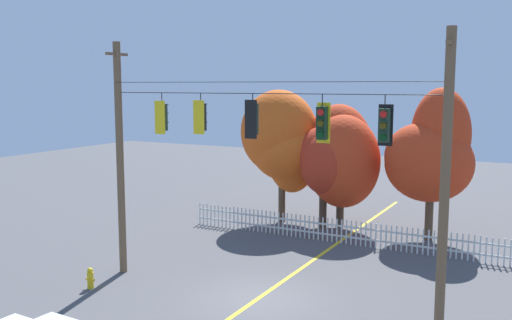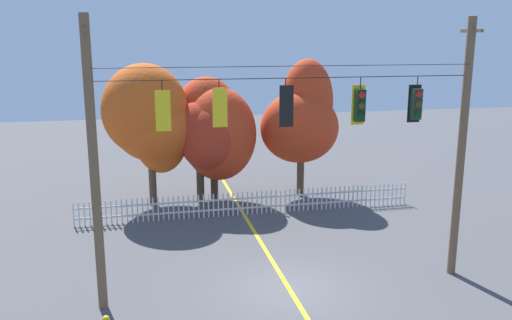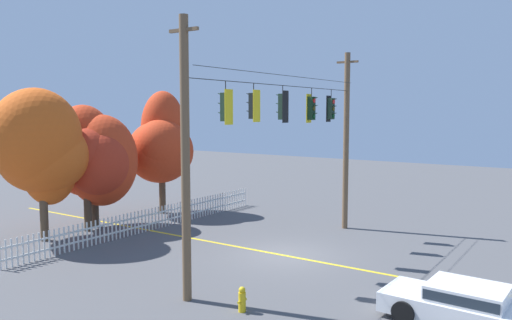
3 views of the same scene
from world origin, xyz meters
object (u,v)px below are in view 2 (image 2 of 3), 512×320
Objects in this scene: autumn_maple_near_fence at (152,121)px; autumn_maple_mid at (206,135)px; traffic_signal_northbound_secondary at (285,106)px; traffic_signal_westbound_side at (416,104)px; autumn_oak_far_east at (213,129)px; traffic_signal_northbound_primary at (360,105)px; autumn_maple_far_west at (301,120)px; traffic_signal_southbound_primary at (163,110)px; traffic_signal_eastbound_side at (219,107)px.

autumn_maple_near_fence reaches higher than autumn_maple_mid.
traffic_signal_westbound_side is at bearing 0.26° from traffic_signal_northbound_secondary.
autumn_maple_near_fence is 3.03m from autumn_oak_far_east.
traffic_signal_westbound_side reaches higher than autumn_oak_far_east.
traffic_signal_northbound_primary is 11.24m from autumn_oak_far_east.
autumn_maple_mid is (2.54, -0.43, -0.70)m from autumn_maple_near_fence.
autumn_maple_far_west is at bearing 70.49° from traffic_signal_northbound_secondary.
autumn_maple_far_west is at bearing 93.96° from traffic_signal_westbound_side.
traffic_signal_southbound_primary is 0.97× the size of traffic_signal_northbound_primary.
traffic_signal_northbound_secondary reaches higher than autumn_maple_mid.
autumn_maple_far_west reaches higher than traffic_signal_northbound_secondary.
autumn_oak_far_east is at bearing 175.24° from autumn_maple_far_west.
autumn_maple_near_fence is (-6.13, 10.32, -1.81)m from traffic_signal_northbound_primary.
autumn_maple_mid is at bearing 85.37° from traffic_signal_eastbound_side.
autumn_maple_near_fence is 7.35m from autumn_maple_far_west.
autumn_maple_near_fence reaches higher than traffic_signal_northbound_secondary.
autumn_maple_far_west is (3.61, 10.18, -2.04)m from traffic_signal_northbound_secondary.
traffic_signal_westbound_side is at bearing -64.25° from autumn_oak_far_east.
traffic_signal_southbound_primary is 1.00× the size of traffic_signal_northbound_secondary.
autumn_maple_near_fence is 1.11× the size of autumn_oak_far_east.
traffic_signal_northbound_secondary is at bearing -179.52° from traffic_signal_northbound_primary.
traffic_signal_southbound_primary is at bearing -179.99° from traffic_signal_eastbound_side.
autumn_maple_near_fence is at bearing 120.72° from traffic_signal_northbound_primary.
autumn_maple_mid is at bearing -9.60° from autumn_maple_near_fence.
traffic_signal_westbound_side is at bearing 0.14° from traffic_signal_southbound_primary.
traffic_signal_northbound_secondary is at bearing -109.51° from autumn_maple_far_west.
traffic_signal_eastbound_side is at bearing -96.69° from autumn_oak_far_east.
traffic_signal_northbound_primary is 0.29× the size of autumn_maple_mid.
traffic_signal_westbound_side is at bearing 0.17° from traffic_signal_eastbound_side.
autumn_maple_mid is at bearing -124.25° from autumn_oak_far_east.
traffic_signal_northbound_secondary is 4.31m from traffic_signal_westbound_side.
traffic_signal_northbound_primary is at bearing 179.99° from traffic_signal_westbound_side.
traffic_signal_northbound_secondary is (2.00, -0.00, -0.01)m from traffic_signal_eastbound_side.
traffic_signal_northbound_primary is at bearing 0.18° from traffic_signal_southbound_primary.
traffic_signal_northbound_primary is 1.92m from traffic_signal_westbound_side.
autumn_maple_near_fence is at bearing 170.40° from autumn_maple_mid.
traffic_signal_westbound_side is 0.24× the size of autumn_oak_far_east.
traffic_signal_southbound_primary is 3.64m from traffic_signal_northbound_secondary.
traffic_signal_northbound_secondary and traffic_signal_northbound_primary have the same top height.
traffic_signal_westbound_side is 0.29× the size of autumn_maple_mid.
traffic_signal_northbound_primary is 12.14m from autumn_maple_near_fence.
autumn_oak_far_east is (2.97, 0.21, -0.54)m from autumn_maple_near_fence.
autumn_maple_near_fence is at bearing -175.98° from autumn_oak_far_east.
autumn_maple_mid is at bearing 119.14° from traffic_signal_westbound_side.
traffic_signal_northbound_primary is at bearing -73.29° from autumn_oak_far_east.
autumn_maple_far_west reaches higher than traffic_signal_westbound_side.
traffic_signal_southbound_primary and traffic_signal_northbound_primary have the same top height.
autumn_maple_mid is (0.80, 9.91, -2.58)m from traffic_signal_eastbound_side.
traffic_signal_southbound_primary is 1.64m from traffic_signal_eastbound_side.
traffic_signal_westbound_side is at bearing -86.04° from autumn_maple_far_west.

